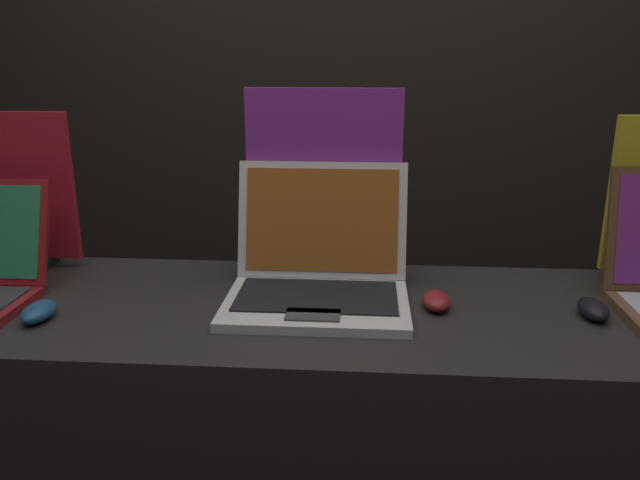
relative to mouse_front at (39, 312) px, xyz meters
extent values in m
cube|color=black|center=(0.57, 1.28, 0.44)|extent=(8.00, 0.05, 2.80)
ellipsoid|color=navy|center=(0.00, 0.00, 0.00)|extent=(0.06, 0.10, 0.04)
cube|color=black|center=(-0.23, 0.33, -0.01)|extent=(0.19, 0.07, 0.02)
cube|color=red|center=(-0.23, 0.33, 0.19)|extent=(0.34, 0.02, 0.37)
cube|color=silver|center=(0.57, 0.10, -0.01)|extent=(0.39, 0.27, 0.02)
cube|color=black|center=(0.57, 0.12, 0.00)|extent=(0.35, 0.19, 0.00)
cube|color=#3F3F42|center=(0.57, 0.02, 0.00)|extent=(0.11, 0.06, 0.00)
cube|color=silver|center=(0.57, 0.27, 0.13)|extent=(0.39, 0.09, 0.27)
cube|color=#A5591E|center=(0.57, 0.27, 0.14)|extent=(0.36, 0.07, 0.23)
ellipsoid|color=maroon|center=(0.82, 0.12, 0.00)|extent=(0.06, 0.10, 0.04)
cube|color=black|center=(0.57, 0.33, -0.01)|extent=(0.20, 0.07, 0.02)
cube|color=purple|center=(0.57, 0.33, 0.22)|extent=(0.37, 0.02, 0.43)
ellipsoid|color=black|center=(1.14, 0.10, 0.00)|extent=(0.06, 0.10, 0.04)
camera|label=1|loc=(0.67, -1.14, 0.51)|focal=35.00mm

